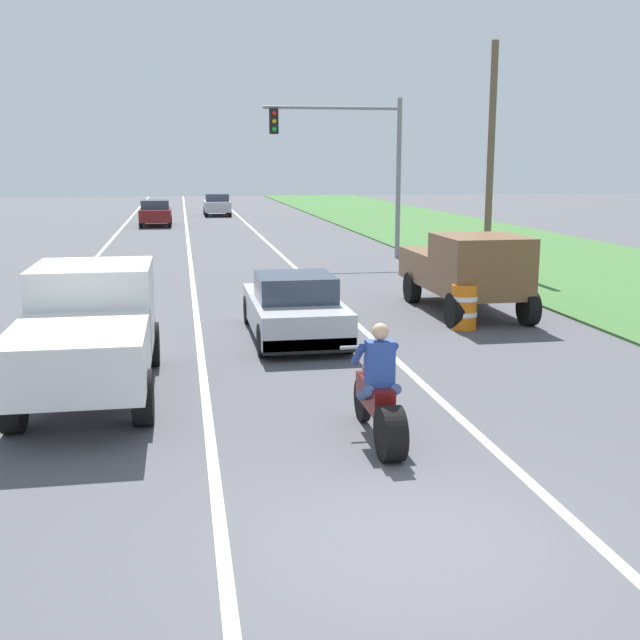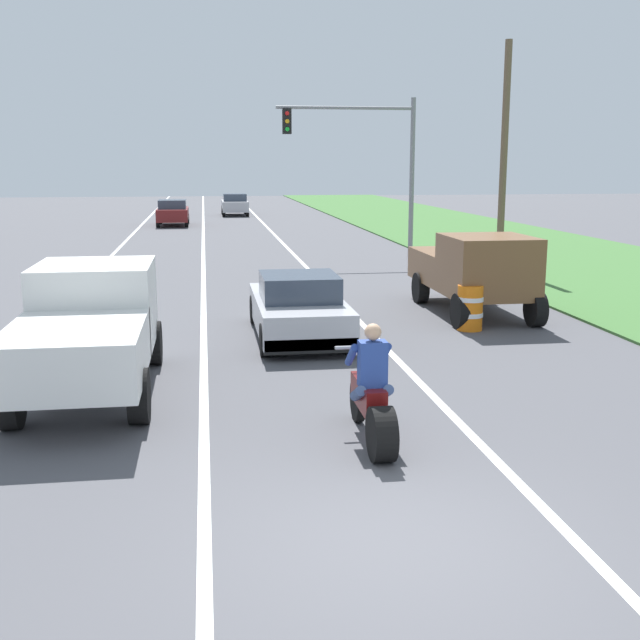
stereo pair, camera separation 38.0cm
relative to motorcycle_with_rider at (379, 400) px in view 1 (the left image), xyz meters
name	(u,v)px [view 1 (the left image)]	position (x,y,z in m)	size (l,w,h in m)	color
ground_plane	(409,543)	(-0.39, -2.73, -0.59)	(160.00, 160.00, 0.00)	#4C4C51
lane_stripe_left_solid	(82,274)	(-5.79, 17.27, -0.59)	(0.14, 120.00, 0.01)	white
lane_stripe_right_solid	(296,269)	(1.41, 17.27, -0.59)	(0.14, 120.00, 0.01)	white
lane_stripe_centre_dashed	(191,271)	(-2.19, 17.27, -0.59)	(0.14, 120.00, 0.01)	white
grass_verge_right	(567,262)	(11.53, 17.27, -0.56)	(10.00, 120.00, 0.06)	#3D6B33
motorcycle_with_rider	(379,400)	(0.00, 0.00, 0.00)	(0.70, 2.21, 1.62)	black
sports_car_silver	(294,308)	(-0.19, 6.50, 0.04)	(1.84, 4.30, 1.37)	#B7B7BC
pickup_truck_left_lane_white	(89,327)	(-3.95, 2.92, 0.51)	(2.02, 4.80, 1.98)	silver
pickup_truck_right_shoulder_brown	(466,268)	(4.35, 8.57, 0.51)	(2.02, 4.80, 1.98)	brown
traffic_light_mast_near	(356,151)	(4.09, 19.82, 3.45)	(5.24, 0.34, 6.00)	gray
utility_pole_roadside	(491,157)	(7.97, 16.27, 3.21)	(0.24, 0.24, 7.60)	brown
construction_barrel_nearest	(464,307)	(3.63, 6.71, -0.09)	(0.58, 0.58, 1.00)	orange
distant_car_far_ahead	(156,213)	(-3.92, 37.21, 0.18)	(1.80, 4.00, 1.50)	maroon
distant_car_further_ahead	(217,204)	(0.01, 45.68, 0.18)	(1.80, 4.00, 1.50)	#B2B2B7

